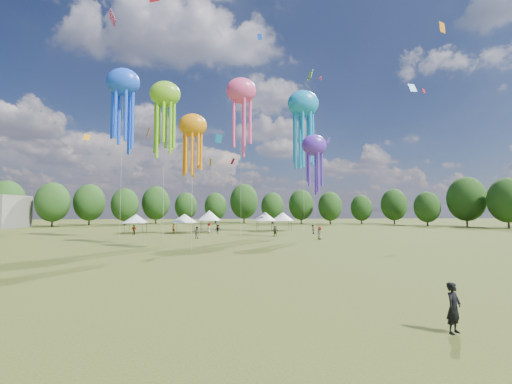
{
  "coord_description": "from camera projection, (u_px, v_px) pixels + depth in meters",
  "views": [
    {
      "loc": [
        -1.46,
        -13.89,
        4.42
      ],
      "look_at": [
        1.22,
        15.0,
        6.0
      ],
      "focal_mm": 23.14,
      "sensor_mm": 36.0,
      "label": 1
    }
  ],
  "objects": [
    {
      "name": "observer_main",
      "position": [
        454.0,
        308.0,
        11.86
      ],
      "size": [
        0.78,
        0.69,
        1.8
      ],
      "primitive_type": "imported",
      "rotation": [
        0.0,
        0.0,
        0.51
      ],
      "color": "black",
      "rests_on": "ground"
    },
    {
      "name": "spectator_near",
      "position": [
        197.0,
        233.0,
        50.76
      ],
      "size": [
        1.15,
        1.14,
        1.88
      ],
      "primitive_type": "imported",
      "rotation": [
        0.0,
        0.0,
        2.42
      ],
      "color": "gray",
      "rests_on": "ground"
    },
    {
      "name": "ground",
      "position": [
        260.0,
        316.0,
        13.7
      ],
      "size": [
        300.0,
        300.0,
        0.0
      ],
      "primitive_type": "plane",
      "color": "#384416",
      "rests_on": "ground"
    },
    {
      "name": "spectators_far",
      "position": [
        240.0,
        230.0,
        58.05
      ],
      "size": [
        33.14,
        16.21,
        1.9
      ],
      "color": "gray",
      "rests_on": "ground"
    },
    {
      "name": "treeline",
      "position": [
        215.0,
        201.0,
        75.86
      ],
      "size": [
        201.57,
        95.24,
        13.43
      ],
      "color": "#38281C",
      "rests_on": "ground"
    },
    {
      "name": "show_kites",
      "position": [
        246.0,
        116.0,
        56.06
      ],
      "size": [
        37.11,
        30.39,
        28.23
      ],
      "color": "#7CCC21",
      "rests_on": "ground"
    },
    {
      "name": "small_kites",
      "position": [
        229.0,
        64.0,
        58.64
      ],
      "size": [
        73.64,
        53.18,
        46.21
      ],
      "color": "#7CCC21",
      "rests_on": "ground"
    },
    {
      "name": "festival_tents",
      "position": [
        219.0,
        217.0,
        66.75
      ],
      "size": [
        34.23,
        10.42,
        4.32
      ],
      "color": "#47474C",
      "rests_on": "ground"
    }
  ]
}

